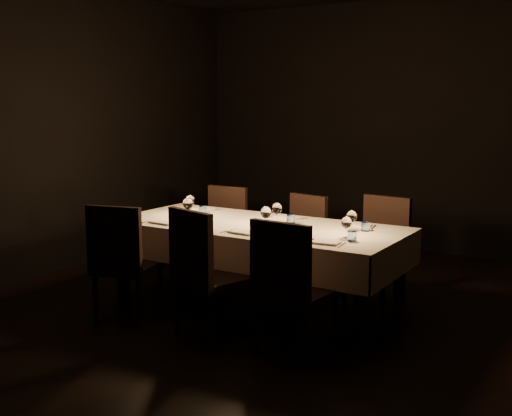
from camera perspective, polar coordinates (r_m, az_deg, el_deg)
The scene contains 14 objects.
room at distance 5.36m, azimuth -0.00°, elevation 6.33°, with size 5.01×6.01×3.01m.
dining_table at distance 5.46m, azimuth -0.00°, elevation -2.21°, with size 2.52×1.12×0.76m.
chair_near_left at distance 5.32m, azimuth -11.81°, elevation -4.36°, with size 0.57×0.57×0.98m.
place_setting_near_left at distance 5.61m, azimuth -6.63°, elevation -0.39°, with size 0.35×0.41×0.19m.
chair_near_center at distance 4.82m, azimuth -4.61°, elevation -5.44°, with size 0.60×0.60×1.01m.
place_setting_near_center at distance 5.16m, azimuth 0.39°, elevation -1.22°, with size 0.34×0.41×0.18m.
chair_near_right at distance 4.48m, azimuth 3.01°, elevation -6.69°, with size 0.52×0.52×0.99m.
place_setting_near_right at distance 4.84m, azimuth 7.62°, elevation -2.10°, with size 0.31×0.39×0.17m.
chair_far_left at distance 6.58m, azimuth -3.02°, elevation -1.76°, with size 0.47×0.47×0.93m.
place_setting_far_left at distance 6.05m, azimuth -5.28°, elevation 0.26°, with size 0.33×0.40×0.17m.
chair_far_center at distance 6.19m, azimuth 4.05°, elevation -2.60°, with size 0.51×0.51×0.91m.
place_setting_far_center at distance 5.55m, azimuth 2.43°, elevation -0.51°, with size 0.34×0.40×0.18m.
chair_far_right at distance 5.85m, azimuth 10.96°, elevation -3.24°, with size 0.51×0.51×0.95m.
place_setting_far_right at distance 5.25m, azimuth 8.96°, elevation -1.20°, with size 0.33×0.40×0.17m.
Camera 1 is at (2.81, -4.55, 1.78)m, focal length 45.00 mm.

